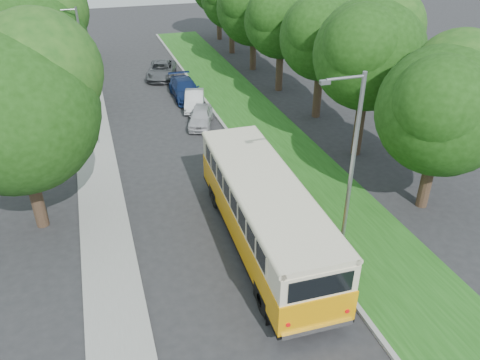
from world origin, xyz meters
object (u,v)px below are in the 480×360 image
object	(u,v)px
car_silver	(201,117)
vintage_bus	(264,214)
car_white	(194,100)
car_grey	(161,70)
lamppost_far	(83,62)
lamppost_near	(350,168)
car_blue	(185,89)

from	to	relation	value
car_silver	vintage_bus	bearing A→B (deg)	-72.93
car_white	car_grey	bearing A→B (deg)	112.76
vintage_bus	car_white	xyz separation A→B (m)	(0.93, 16.79, -1.02)
car_silver	lamppost_far	bearing A→B (deg)	175.98
lamppost_near	car_blue	xyz separation A→B (m)	(-1.84, 20.99, -3.65)
lamppost_far	vintage_bus	world-z (taller)	lamppost_far
lamppost_far	car_blue	world-z (taller)	lamppost_far
lamppost_far	car_silver	bearing A→B (deg)	-23.62
lamppost_near	lamppost_far	size ratio (longest dim) A/B	1.07
car_white	car_grey	size ratio (longest dim) A/B	0.79
lamppost_far	car_blue	xyz separation A→B (m)	(7.06, 2.49, -3.40)
car_white	car_blue	bearing A→B (deg)	109.62
car_silver	car_grey	bearing A→B (deg)	113.43
lamppost_far	car_white	size ratio (longest dim) A/B	1.98
lamppost_near	car_silver	distance (m)	16.05
vintage_bus	car_silver	world-z (taller)	vintage_bus
car_blue	vintage_bus	bearing A→B (deg)	-92.21
vintage_bus	car_grey	size ratio (longest dim) A/B	2.31
car_grey	lamppost_far	bearing A→B (deg)	-111.18
vintage_bus	car_blue	world-z (taller)	vintage_bus
vintage_bus	car_grey	distance (m)	24.66
lamppost_near	vintage_bus	distance (m)	4.22
vintage_bus	car_white	bearing A→B (deg)	88.57
car_grey	car_blue	bearing A→B (deg)	-64.68
car_silver	car_white	bearing A→B (deg)	103.83
car_silver	lamppost_near	bearing A→B (deg)	-63.08
lamppost_far	car_grey	distance (m)	10.72
lamppost_far	car_grey	bearing A→B (deg)	52.53
lamppost_near	lamppost_far	world-z (taller)	lamppost_near
lamppost_near	car_blue	distance (m)	21.38
car_silver	car_white	xyz separation A→B (m)	(0.33, 3.24, 0.00)
car_white	car_blue	world-z (taller)	car_blue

